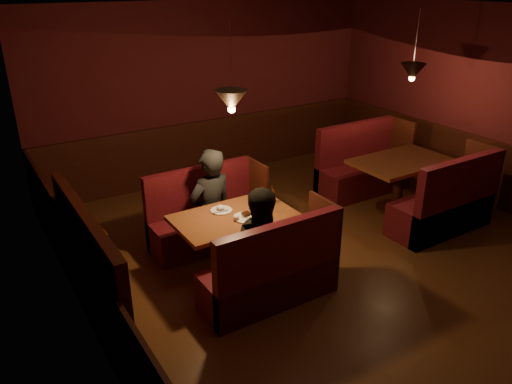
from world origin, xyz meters
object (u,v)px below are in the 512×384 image
main_table (235,228)px  second_bench_far (361,170)px  main_bench_near (273,277)px  main_bench_far (207,220)px  diner_b (265,229)px  second_table (400,173)px  diner_a (210,188)px  second_bench_near (447,208)px

main_table → second_bench_far: size_ratio=0.88×
main_table → main_bench_near: size_ratio=0.91×
main_bench_far → main_bench_near: 1.55m
second_bench_far → diner_b: 3.30m
main_bench_near → diner_b: 0.51m
main_bench_near → second_table: bearing=18.3°
main_bench_near → second_table: (2.87, 0.95, 0.26)m
main_bench_far → diner_a: diner_a is taller
second_table → diner_b: 2.93m
second_table → diner_a: bearing=172.2°
main_bench_near → diner_a: size_ratio=0.88×
second_table → main_bench_near: bearing=-161.7°
second_bench_far → diner_b: size_ratio=0.98×
main_table → diner_b: bearing=-85.2°
second_bench_near → diner_b: 2.90m
diner_b → second_bench_far: bearing=33.2°
main_table → second_bench_far: 3.09m
diner_a → second_bench_far: bearing=-179.6°
diner_a → second_bench_near: bearing=149.0°
second_bench_near → diner_a: (-2.93, 1.23, 0.50)m
second_bench_near → diner_b: (-2.86, 0.10, 0.44)m
second_table → second_bench_near: (0.03, -0.84, -0.23)m
second_table → diner_b: bearing=-165.4°
main_table → second_table: bearing=3.5°
main_table → diner_a: size_ratio=0.80×
main_bench_far → second_bench_far: size_ratio=0.97×
second_bench_far → diner_a: bearing=-171.5°
second_bench_far → diner_a: size_ratio=0.91×
main_table → second_bench_near: second_bench_near is taller
second_table → diner_b: (-2.83, -0.74, 0.21)m
diner_a → diner_b: size_ratio=1.08×
second_bench_near → main_table: bearing=167.2°
main_bench_near → second_table: main_bench_near is taller
second_bench_far → second_bench_near: size_ratio=1.00×
main_bench_far → second_table: size_ratio=1.07×
second_table → main_table: bearing=-176.5°
main_bench_far → main_table: bearing=-91.1°
main_bench_near → diner_a: 1.45m
main_bench_near → second_bench_far: second_bench_far is taller
second_bench_far → diner_b: bearing=-151.2°
main_bench_near → second_bench_near: second_bench_near is taller
main_bench_near → diner_a: diner_a is taller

